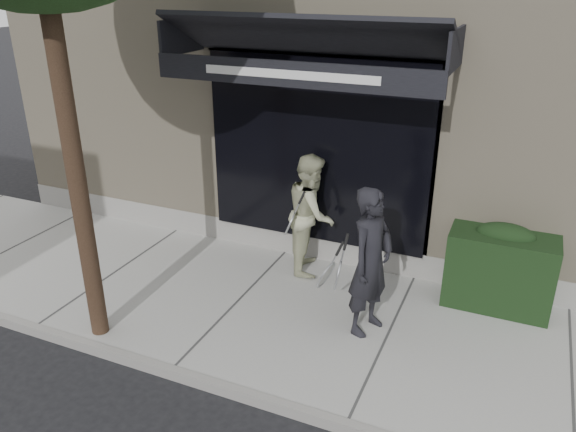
% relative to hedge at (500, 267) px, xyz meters
% --- Properties ---
extents(ground, '(80.00, 80.00, 0.00)m').
position_rel_hedge_xyz_m(ground, '(-1.10, -1.25, -0.66)').
color(ground, black).
rests_on(ground, ground).
extents(sidewalk, '(20.00, 3.00, 0.12)m').
position_rel_hedge_xyz_m(sidewalk, '(-1.10, -1.25, -0.60)').
color(sidewalk, '#A3A29D').
rests_on(sidewalk, ground).
extents(curb, '(20.00, 0.10, 0.14)m').
position_rel_hedge_xyz_m(curb, '(-1.10, -2.80, -0.59)').
color(curb, gray).
rests_on(curb, ground).
extents(building_facade, '(14.30, 8.04, 5.64)m').
position_rel_hedge_xyz_m(building_facade, '(-1.11, 3.71, 2.08)').
color(building_facade, '#B8A98C').
rests_on(building_facade, ground).
extents(hedge, '(1.30, 0.70, 1.14)m').
position_rel_hedge_xyz_m(hedge, '(0.00, 0.00, 0.00)').
color(hedge, black).
rests_on(hedge, sidewalk).
extents(pedestrian_front, '(0.85, 0.87, 1.81)m').
position_rel_hedge_xyz_m(pedestrian_front, '(-1.38, -1.21, 0.37)').
color(pedestrian_front, black).
rests_on(pedestrian_front, sidewalk).
extents(pedestrian_back, '(0.87, 0.99, 1.72)m').
position_rel_hedge_xyz_m(pedestrian_back, '(-2.56, -0.05, 0.32)').
color(pedestrian_back, beige).
rests_on(pedestrian_back, sidewalk).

